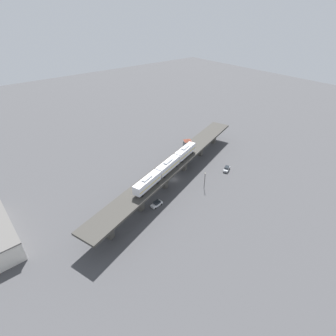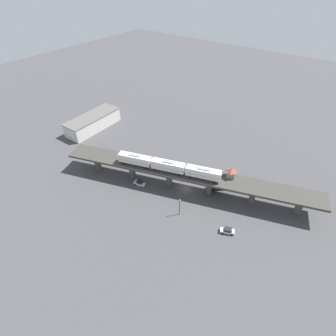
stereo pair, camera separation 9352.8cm
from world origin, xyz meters
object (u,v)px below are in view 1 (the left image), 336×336
Objects in this scene: subway_train at (168,166)px; street_lamp at (205,179)px; delivery_truck at (180,160)px; street_car_silver at (227,169)px; signal_hut at (187,142)px; street_car_white at (157,204)px.

subway_train is 15.09m from street_lamp.
delivery_truck is 0.99× the size of street_lamp.
delivery_truck is (16.53, 11.52, 0.82)m from street_car_silver.
signal_hut is at bearing 26.82° from street_car_silver.
signal_hut is 0.89× the size of street_car_white.
delivery_truck is at bearing -55.11° from subway_train.
street_car_silver is at bearing -145.14° from delivery_truck.
delivery_truck reaches higher than street_car_white.
street_lamp is (-8.37, -10.91, -6.21)m from subway_train.
street_lamp reaches higher than street_car_silver.
subway_train is 20.96m from delivery_truck.
signal_hut reaches higher than street_lamp.
signal_hut reaches higher than street_car_silver.
signal_hut is at bearing -61.31° from subway_train.
subway_train is 7.84× the size of street_car_white.
subway_train is at bearing 78.40° from street_car_silver.
street_car_silver is 0.69× the size of delivery_truck.
street_lamp is at bearing -127.48° from subway_train.
delivery_truck is at bearing -13.92° from street_lamp.
signal_hut is 0.59× the size of street_lamp.
signal_hut reaches higher than street_car_white.
street_car_white is 0.97× the size of street_car_silver.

